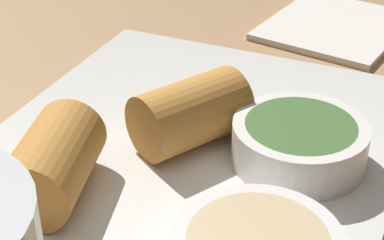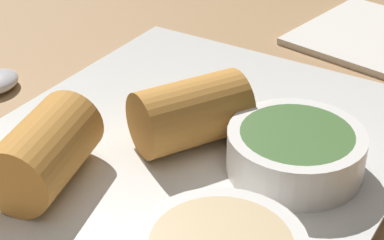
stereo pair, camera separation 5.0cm
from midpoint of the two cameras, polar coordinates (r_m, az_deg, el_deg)
The scene contains 6 objects.
table_surface at distance 45.02cm, azimuth 6.13°, elevation -3.61°, with size 180.00×140.00×2.00cm.
serving_plate at distance 42.45cm, azimuth 3.37°, elevation -2.99°, with size 29.45×26.05×1.50cm.
roll_front_left at distance 41.20cm, azimuth 3.87°, elevation 0.65°, with size 8.41×7.35×4.37cm.
roll_front_right at distance 38.03cm, azimuth -9.06°, elevation -2.59°, with size 8.29×6.04×4.37cm.
dipping_bowl_near at distance 39.61cm, azimuth 12.79°, elevation -2.74°, with size 8.37×8.37×2.71cm.
napkin at distance 63.18cm, azimuth 17.96°, elevation 7.11°, with size 15.77×14.06×0.60cm.
Camera 2 is at (32.54, 17.42, 26.69)cm, focal length 60.00 mm.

